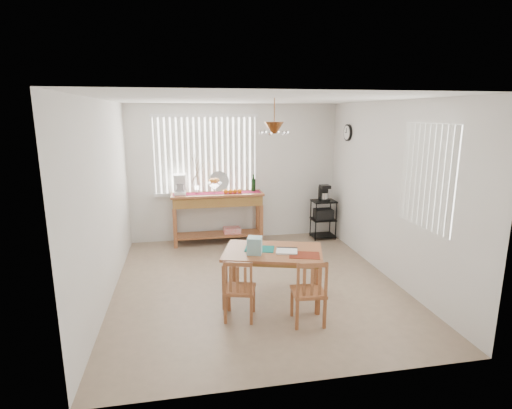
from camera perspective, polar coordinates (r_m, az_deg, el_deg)
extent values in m
cube|color=gray|center=(5.94, 0.02, -11.19)|extent=(4.00, 4.50, 0.01)
cube|color=white|center=(7.78, -3.09, 4.59)|extent=(4.00, 0.10, 2.60)
cube|color=white|center=(3.38, 7.23, -6.53)|extent=(4.00, 0.10, 2.60)
cube|color=white|center=(5.55, -21.27, 0.37)|extent=(0.10, 4.50, 2.60)
cube|color=white|center=(6.24, 18.87, 1.86)|extent=(0.10, 4.50, 2.60)
cube|color=white|center=(5.43, 0.02, 15.33)|extent=(4.00, 4.50, 0.10)
cube|color=white|center=(7.63, -7.20, 7.00)|extent=(1.90, 0.01, 1.40)
cube|color=white|center=(7.62, -13.99, 6.71)|extent=(0.07, 0.03, 1.40)
cube|color=white|center=(7.61, -13.19, 6.75)|extent=(0.07, 0.03, 1.40)
cube|color=white|center=(7.61, -12.39, 6.79)|extent=(0.07, 0.03, 1.40)
cube|color=white|center=(7.61, -11.59, 6.82)|extent=(0.07, 0.03, 1.40)
cube|color=white|center=(7.61, -10.79, 6.86)|extent=(0.07, 0.03, 1.40)
cube|color=white|center=(7.61, -9.99, 6.89)|extent=(0.07, 0.03, 1.40)
cube|color=white|center=(7.61, -9.19, 6.92)|extent=(0.07, 0.03, 1.40)
cube|color=white|center=(7.61, -8.39, 6.95)|extent=(0.07, 0.03, 1.40)
cube|color=white|center=(7.62, -7.59, 6.98)|extent=(0.07, 0.03, 1.40)
cube|color=white|center=(7.62, -6.80, 7.01)|extent=(0.07, 0.03, 1.40)
cube|color=white|center=(7.63, -6.00, 7.03)|extent=(0.07, 0.03, 1.40)
cube|color=white|center=(7.64, -5.20, 7.05)|extent=(0.07, 0.03, 1.40)
cube|color=white|center=(7.65, -4.41, 7.08)|extent=(0.07, 0.03, 1.40)
cube|color=white|center=(7.66, -3.62, 7.10)|extent=(0.07, 0.03, 1.40)
cube|color=white|center=(7.68, -2.83, 7.12)|extent=(0.07, 0.03, 1.40)
cube|color=white|center=(7.69, -2.05, 7.14)|extent=(0.07, 0.03, 1.40)
cube|color=white|center=(7.71, -1.27, 7.15)|extent=(0.07, 0.03, 1.40)
cube|color=white|center=(7.72, -0.49, 7.17)|extent=(0.07, 0.03, 1.40)
cube|color=white|center=(7.71, -7.04, 1.58)|extent=(1.98, 0.06, 0.06)
cube|color=white|center=(7.57, -7.35, 12.49)|extent=(1.98, 0.06, 0.06)
cube|color=white|center=(5.40, 23.25, 3.66)|extent=(0.01, 1.10, 1.30)
cube|color=white|center=(5.00, 26.27, 2.70)|extent=(0.03, 0.07, 1.30)
cube|color=white|center=(5.08, 25.54, 2.93)|extent=(0.03, 0.07, 1.30)
cube|color=white|center=(5.17, 24.83, 3.15)|extent=(0.03, 0.07, 1.30)
cube|color=white|center=(5.26, 24.15, 3.36)|extent=(0.03, 0.07, 1.30)
cube|color=white|center=(5.35, 23.49, 3.56)|extent=(0.03, 0.07, 1.30)
cube|color=white|center=(5.44, 22.85, 3.75)|extent=(0.03, 0.07, 1.30)
cube|color=white|center=(5.53, 22.23, 3.94)|extent=(0.03, 0.07, 1.30)
cube|color=white|center=(5.62, 21.63, 4.12)|extent=(0.03, 0.07, 1.30)
cube|color=white|center=(5.72, 21.06, 4.30)|extent=(0.03, 0.07, 1.30)
cube|color=white|center=(5.81, 20.50, 4.47)|extent=(0.03, 0.07, 1.30)
cylinder|color=black|center=(7.50, 12.98, 9.97)|extent=(0.04, 0.30, 0.30)
cylinder|color=white|center=(7.49, 12.82, 9.98)|extent=(0.01, 0.25, 0.25)
cylinder|color=brown|center=(4.93, 2.64, 13.01)|extent=(0.01, 0.01, 0.34)
cone|color=brown|center=(4.93, 2.61, 10.91)|extent=(0.24, 0.24, 0.14)
sphere|color=white|center=(4.97, 4.43, 10.21)|extent=(0.05, 0.05, 0.05)
sphere|color=white|center=(5.09, 3.14, 10.29)|extent=(0.05, 0.05, 0.05)
sphere|color=white|center=(5.05, 1.35, 10.29)|extent=(0.05, 0.05, 0.05)
sphere|color=white|center=(4.90, 0.76, 10.21)|extent=(0.05, 0.05, 0.05)
sphere|color=white|center=(4.78, 2.04, 10.14)|extent=(0.05, 0.05, 0.05)
sphere|color=white|center=(4.82, 3.93, 10.14)|extent=(0.05, 0.05, 0.05)
cube|color=#A05D36|center=(7.50, -5.54, 1.46)|extent=(1.71, 0.48, 0.04)
cube|color=olive|center=(7.52, -5.52, 0.58)|extent=(1.65, 0.44, 0.17)
cube|color=#A05D36|center=(7.43, -11.50, -3.41)|extent=(0.06, 0.06, 0.74)
cube|color=#A05D36|center=(7.56, 0.76, -2.85)|extent=(0.06, 0.06, 0.74)
cube|color=#A05D36|center=(7.79, -11.47, -2.64)|extent=(0.06, 0.06, 0.74)
cube|color=#A05D36|center=(7.91, 0.23, -2.13)|extent=(0.06, 0.06, 0.74)
cube|color=#A05D36|center=(7.69, -5.41, -4.26)|extent=(1.58, 0.42, 0.03)
cube|color=red|center=(7.69, -3.44, -3.67)|extent=(0.32, 0.24, 0.11)
cube|color=maroon|center=(7.49, -5.54, 1.64)|extent=(1.63, 0.26, 0.01)
cube|color=white|center=(7.46, -10.79, 1.61)|extent=(0.21, 0.26, 0.05)
cube|color=white|center=(7.52, -10.83, 2.73)|extent=(0.21, 0.09, 0.32)
cube|color=white|center=(7.39, -10.89, 3.94)|extent=(0.21, 0.24, 0.07)
cylinder|color=white|center=(7.41, -10.82, 2.29)|extent=(0.14, 0.14, 0.14)
cylinder|color=white|center=(7.46, -5.95, 1.97)|extent=(0.05, 0.05, 0.11)
cone|color=white|center=(7.44, -5.96, 2.74)|extent=(0.28, 0.28, 0.10)
sphere|color=#C63D1A|center=(7.43, -5.57, 3.45)|extent=(0.09, 0.09, 0.09)
sphere|color=#C63D1A|center=(7.47, -5.89, 3.50)|extent=(0.09, 0.09, 0.09)
sphere|color=#C63D1A|center=(7.45, -6.33, 3.46)|extent=(0.09, 0.09, 0.09)
sphere|color=#C63D1A|center=(7.39, -6.29, 3.38)|extent=(0.09, 0.09, 0.09)
sphere|color=#C63D1A|center=(7.37, -5.82, 3.37)|extent=(0.09, 0.09, 0.09)
sphere|color=#D7610B|center=(7.41, -4.34, 1.86)|extent=(0.09, 0.09, 0.09)
sphere|color=#D7610B|center=(7.42, -3.68, 1.88)|extent=(0.09, 0.09, 0.09)
sphere|color=#D7610B|center=(7.43, -3.02, 1.91)|extent=(0.09, 0.09, 0.09)
sphere|color=#D7610B|center=(7.44, -2.37, 1.93)|extent=(0.09, 0.09, 0.09)
cylinder|color=silver|center=(7.66, -5.31, 3.33)|extent=(0.39, 0.10, 0.38)
cylinder|color=white|center=(7.51, -8.44, 2.14)|extent=(0.09, 0.09, 0.15)
cylinder|color=#4C3823|center=(7.46, -8.52, 4.53)|extent=(0.09, 0.04, 0.48)
cylinder|color=#4C3823|center=(7.45, -8.53, 4.73)|extent=(0.15, 0.06, 0.52)
cylinder|color=#4C3823|center=(7.46, -8.51, 4.32)|extent=(0.19, 0.08, 0.39)
cylinder|color=#4C3823|center=(7.45, -8.53, 4.93)|extent=(0.06, 0.03, 0.59)
cylinder|color=#4C3823|center=(7.46, -8.51, 4.24)|extent=(0.23, 0.11, 0.33)
cylinder|color=black|center=(7.61, -0.37, 2.80)|extent=(0.08, 0.08, 0.25)
cylinder|color=black|center=(7.58, -0.37, 4.03)|extent=(0.03, 0.03, 0.09)
cylinder|color=black|center=(7.77, 8.54, -2.48)|extent=(0.02, 0.02, 0.76)
cylinder|color=black|center=(7.91, 11.36, -2.31)|extent=(0.02, 0.02, 0.76)
cylinder|color=black|center=(8.06, 7.80, -1.89)|extent=(0.02, 0.02, 0.76)
cylinder|color=black|center=(8.20, 10.53, -1.74)|extent=(0.02, 0.02, 0.76)
cube|color=black|center=(7.90, 9.66, 0.47)|extent=(0.45, 0.36, 0.03)
cube|color=black|center=(7.98, 9.57, -2.10)|extent=(0.45, 0.36, 0.02)
cube|color=black|center=(8.07, 9.48, -4.33)|extent=(0.45, 0.36, 0.02)
cube|color=black|center=(7.96, 9.59, -1.34)|extent=(0.34, 0.27, 0.20)
cube|color=black|center=(7.87, 9.72, 0.70)|extent=(0.18, 0.21, 0.04)
cube|color=black|center=(7.92, 9.57, 1.59)|extent=(0.18, 0.07, 0.27)
cube|color=black|center=(7.83, 9.79, 2.55)|extent=(0.18, 0.20, 0.06)
cylinder|color=silver|center=(7.85, 9.76, 1.26)|extent=(0.12, 0.12, 0.12)
cube|color=#A05D36|center=(5.23, 2.44, -6.78)|extent=(1.44, 1.14, 0.04)
cube|color=olive|center=(5.25, 2.43, -7.25)|extent=(1.33, 1.02, 0.05)
cube|color=#A05D36|center=(5.11, -4.46, -11.72)|extent=(0.08, 0.08, 0.59)
cube|color=#A05D36|center=(5.05, 8.84, -12.18)|extent=(0.08, 0.08, 0.59)
cube|color=#A05D36|center=(5.75, -3.19, -8.83)|extent=(0.08, 0.08, 0.59)
cube|color=#A05D36|center=(5.69, 8.50, -9.19)|extent=(0.08, 0.08, 0.59)
cube|color=#136D66|center=(5.28, 0.50, -6.35)|extent=(0.44, 0.37, 0.01)
cube|color=maroon|center=(5.09, 6.94, -7.19)|extent=(0.44, 0.37, 0.01)
cube|color=white|center=(5.18, 4.41, -6.70)|extent=(0.32, 0.28, 0.02)
cube|color=black|center=(5.29, 4.45, -6.25)|extent=(0.27, 0.10, 0.03)
cube|color=#89C2C7|center=(5.08, -0.19, -5.87)|extent=(0.22, 0.22, 0.22)
cube|color=#A05D36|center=(4.88, -2.33, -12.03)|extent=(0.44, 0.44, 0.03)
cube|color=#A05D36|center=(5.08, -0.33, -13.33)|extent=(0.04, 0.04, 0.35)
cube|color=#A05D36|center=(5.11, -3.84, -13.17)|extent=(0.04, 0.04, 0.35)
cube|color=#A05D36|center=(4.81, -0.68, -14.93)|extent=(0.04, 0.04, 0.35)
cube|color=#A05D36|center=(4.85, -4.40, -14.75)|extent=(0.04, 0.04, 0.35)
cube|color=#A05D36|center=(4.63, -0.70, -10.56)|extent=(0.04, 0.04, 0.39)
cube|color=#A05D36|center=(4.66, -4.50, -10.40)|extent=(0.04, 0.04, 0.39)
cube|color=#A05D36|center=(4.58, -2.63, -8.53)|extent=(0.32, 0.11, 0.05)
cube|color=#A05D36|center=(4.64, -1.55, -10.75)|extent=(0.04, 0.03, 0.31)
cube|color=#A05D36|center=(4.65, -2.61, -10.70)|extent=(0.04, 0.03, 0.31)
cube|color=#A05D36|center=(4.66, -3.66, -10.66)|extent=(0.04, 0.03, 0.31)
cube|color=#A05D36|center=(4.81, 7.47, -12.29)|extent=(0.40, 0.40, 0.04)
cube|color=#A05D36|center=(5.07, 8.80, -13.45)|extent=(0.04, 0.04, 0.36)
cube|color=#A05D36|center=(5.00, 5.14, -13.71)|extent=(0.04, 0.04, 0.36)
cube|color=#A05D36|center=(4.80, 9.77, -15.11)|extent=(0.04, 0.04, 0.36)
cube|color=#A05D36|center=(4.73, 5.88, -15.43)|extent=(0.04, 0.04, 0.36)
cube|color=#A05D36|center=(4.61, 10.00, -10.52)|extent=(0.03, 0.03, 0.41)
cube|color=#A05D36|center=(4.53, 6.02, -10.77)|extent=(0.03, 0.03, 0.41)
cube|color=#A05D36|center=(4.50, 8.10, -8.57)|extent=(0.34, 0.06, 0.05)
cube|color=#A05D36|center=(4.60, 9.12, -10.81)|extent=(0.04, 0.02, 0.33)
cube|color=#A05D36|center=(4.58, 8.02, -10.88)|extent=(0.04, 0.02, 0.33)
cube|color=#A05D36|center=(4.56, 6.91, -10.96)|extent=(0.04, 0.02, 0.33)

